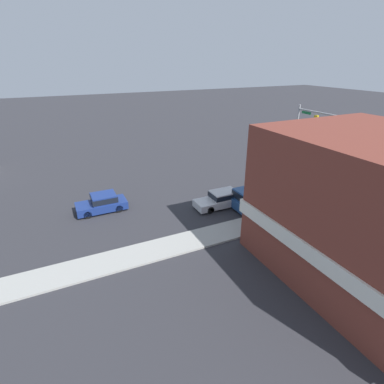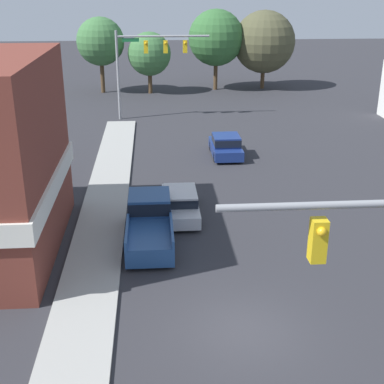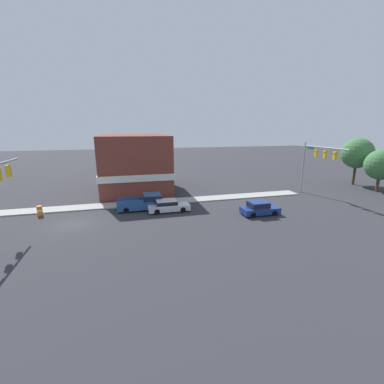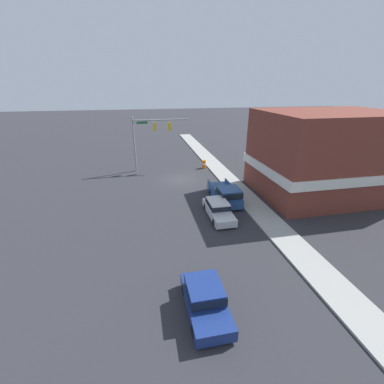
{
  "view_description": "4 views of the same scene",
  "coord_description": "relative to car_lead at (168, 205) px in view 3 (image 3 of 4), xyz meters",
  "views": [
    {
      "loc": [
        -22.42,
        22.93,
        12.2
      ],
      "look_at": [
        -1.01,
        12.74,
        1.63
      ],
      "focal_mm": 28.0,
      "sensor_mm": 36.0,
      "label": 1
    },
    {
      "loc": [
        -2.96,
        -15.38,
        11.32
      ],
      "look_at": [
        -1.2,
        8.43,
        1.91
      ],
      "focal_mm": 50.0,
      "sensor_mm": 36.0,
      "label": 2
    },
    {
      "loc": [
        26.94,
        5.48,
        9.59
      ],
      "look_at": [
        -0.2,
        12.6,
        2.58
      ],
      "focal_mm": 24.0,
      "sensor_mm": 36.0,
      "label": 3
    },
    {
      "loc": [
        4.66,
        29.63,
        10.94
      ],
      "look_at": [
        0.92,
        11.21,
        3.03
      ],
      "focal_mm": 24.0,
      "sensor_mm": 36.0,
      "label": 4
    }
  ],
  "objects": [
    {
      "name": "car_oncoming",
      "position": [
        3.69,
        9.86,
        0.05
      ],
      "size": [
        1.94,
        4.24,
        1.54
      ],
      "rotation": [
        0.0,
        0.0,
        3.14
      ],
      "color": "black",
      "rests_on": "ground"
    },
    {
      "name": "corner_brick_building",
      "position": [
        -12.32,
        -3.13,
        3.41
      ],
      "size": [
        13.52,
        10.31,
        8.56
      ],
      "color": "brown",
      "rests_on": "ground"
    },
    {
      "name": "backdrop_tree_left_far",
      "position": [
        -6.66,
        33.78,
        4.67
      ],
      "size": [
        5.08,
        5.08,
        7.97
      ],
      "color": "#4C3823",
      "rests_on": "ground"
    },
    {
      "name": "sidewalk_curb",
      "position": [
        -4.01,
        -10.05,
        -0.68
      ],
      "size": [
        2.4,
        60.0,
        0.14
      ],
      "color": "#9E9E99",
      "rests_on": "ground"
    },
    {
      "name": "backdrop_tree_left_mid",
      "position": [
        -1.5,
        32.96,
        3.43
      ],
      "size": [
        4.59,
        4.59,
        6.48
      ],
      "color": "#4C3823",
      "rests_on": "ground"
    },
    {
      "name": "ground_plane",
      "position": [
        1.69,
        -10.05,
        -0.75
      ],
      "size": [
        200.0,
        200.0,
        0.0
      ],
      "primitive_type": "plane",
      "color": "#2D2D33"
    },
    {
      "name": "pickup_truck_parked",
      "position": [
        -1.57,
        -2.59,
        0.17
      ],
      "size": [
        2.08,
        5.37,
        1.88
      ],
      "color": "black",
      "rests_on": "ground"
    },
    {
      "name": "construction_barrel",
      "position": [
        -2.21,
        -14.17,
        -0.17
      ],
      "size": [
        0.57,
        0.57,
        1.13
      ],
      "color": "orange",
      "rests_on": "ground"
    },
    {
      "name": "far_signal_assembly",
      "position": [
        -1.56,
        21.32,
        4.85
      ],
      "size": [
        7.97,
        0.49,
        7.56
      ],
      "color": "gray",
      "rests_on": "ground"
    },
    {
      "name": "car_lead",
      "position": [
        0.0,
        0.0,
        0.0
      ],
      "size": [
        1.79,
        4.87,
        1.43
      ],
      "color": "black",
      "rests_on": "ground"
    }
  ]
}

